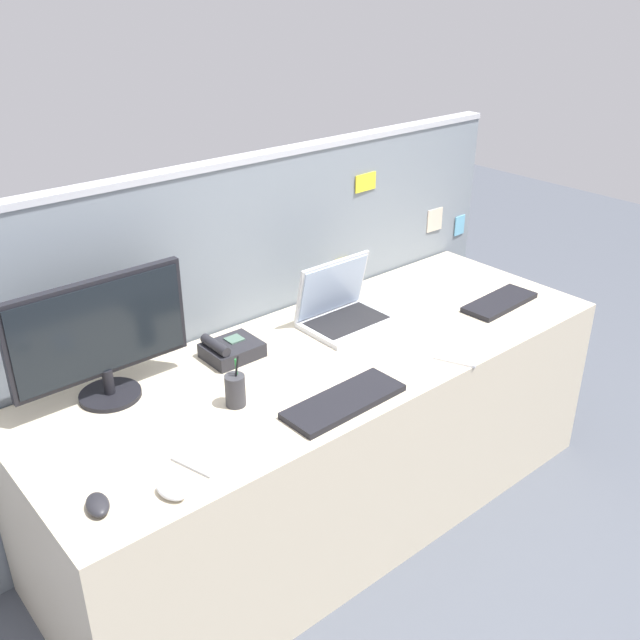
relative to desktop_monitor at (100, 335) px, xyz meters
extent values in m
plane|color=#4C515B|center=(0.75, -0.26, -0.97)|extent=(10.00, 10.00, 0.00)
cube|color=beige|center=(0.75, -0.26, -0.60)|extent=(2.29, 0.82, 0.74)
cube|color=gray|center=(0.75, 0.19, -0.28)|extent=(2.62, 0.06, 1.37)
cube|color=#B7BAC1|center=(0.75, 0.19, 0.41)|extent=(2.62, 0.07, 0.02)
cube|color=#66ADD1|center=(1.98, 0.16, -0.12)|extent=(0.07, 0.01, 0.10)
cube|color=beige|center=(1.79, 0.16, -0.04)|extent=(0.10, 0.01, 0.11)
cube|color=yellow|center=(1.31, 0.16, 0.22)|extent=(0.12, 0.01, 0.07)
cube|color=yellow|center=(1.18, 0.16, -0.14)|extent=(0.08, 0.01, 0.10)
cylinder|color=black|center=(0.00, -0.01, -0.22)|extent=(0.20, 0.20, 0.02)
cylinder|color=black|center=(0.00, -0.01, -0.17)|extent=(0.04, 0.04, 0.09)
cube|color=black|center=(0.00, 0.00, 0.02)|extent=(0.60, 0.03, 0.33)
cube|color=black|center=(0.00, -0.01, 0.02)|extent=(0.57, 0.01, 0.30)
cube|color=silver|center=(0.95, -0.14, -0.22)|extent=(0.34, 0.26, 0.02)
cube|color=black|center=(0.95, -0.13, -0.21)|extent=(0.30, 0.19, 0.00)
cube|color=silver|center=(0.95, -0.03, -0.09)|extent=(0.34, 0.06, 0.24)
cube|color=#9EB2D1|center=(0.95, -0.04, -0.09)|extent=(0.32, 0.05, 0.22)
cube|color=#232328|center=(0.46, -0.04, -0.20)|extent=(0.20, 0.16, 0.05)
cube|color=#4C6B5B|center=(0.49, -0.02, -0.17)|extent=(0.06, 0.06, 0.01)
cylinder|color=#232328|center=(0.39, -0.04, -0.16)|extent=(0.04, 0.15, 0.04)
cube|color=black|center=(1.57, -0.40, -0.22)|extent=(0.37, 0.16, 0.02)
cube|color=black|center=(0.56, -0.54, -0.22)|extent=(0.43, 0.17, 0.02)
ellipsoid|color=#232328|center=(-0.27, -0.50, -0.21)|extent=(0.08, 0.11, 0.03)
ellipsoid|color=silver|center=(-0.09, -0.57, -0.21)|extent=(0.08, 0.11, 0.03)
cylinder|color=#333338|center=(0.29, -0.32, -0.18)|extent=(0.07, 0.07, 0.11)
cylinder|color=#238438|center=(0.30, -0.31, -0.13)|extent=(0.01, 0.01, 0.12)
cylinder|color=black|center=(0.30, -0.32, -0.12)|extent=(0.02, 0.03, 0.14)
cube|color=silver|center=(1.07, -0.59, -0.23)|extent=(0.12, 0.17, 0.01)
cube|color=#B7BAC1|center=(0.04, -0.50, -0.23)|extent=(0.11, 0.16, 0.01)
camera|label=1|loc=(-0.77, -1.99, 1.06)|focal=40.09mm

